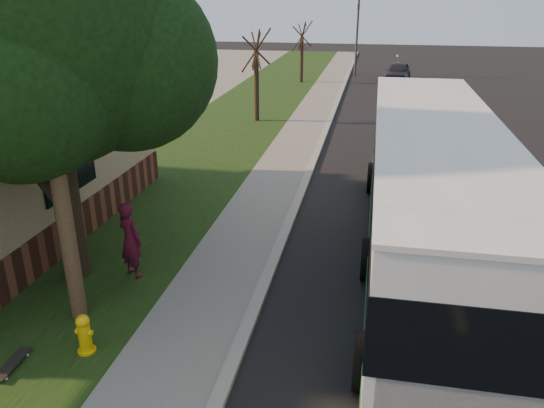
{
  "coord_description": "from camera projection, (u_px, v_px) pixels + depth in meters",
  "views": [
    {
      "loc": [
        2.05,
        -6.91,
        5.96
      ],
      "look_at": [
        -0.04,
        3.93,
        1.5
      ],
      "focal_mm": 35.0,
      "sensor_mm": 36.0,
      "label": 1
    }
  ],
  "objects": [
    {
      "name": "ground",
      "position": [
        230.0,
        373.0,
        8.89
      ],
      "size": [
        120.0,
        120.0,
        0.0
      ],
      "primitive_type": "plane",
      "color": "black",
      "rests_on": "ground"
    },
    {
      "name": "road",
      "position": [
        428.0,
        187.0,
        17.29
      ],
      "size": [
        8.0,
        80.0,
        0.01
      ],
      "primitive_type": "cube",
      "color": "black",
      "rests_on": "ground"
    },
    {
      "name": "curb",
      "position": [
        307.0,
        178.0,
        17.97
      ],
      "size": [
        0.25,
        80.0,
        0.12
      ],
      "primitive_type": "cube",
      "color": "gray",
      "rests_on": "ground"
    },
    {
      "name": "sidewalk",
      "position": [
        278.0,
        176.0,
        18.15
      ],
      "size": [
        2.0,
        80.0,
        0.08
      ],
      "primitive_type": "cube",
      "color": "slate",
      "rests_on": "ground"
    },
    {
      "name": "grass_verge",
      "position": [
        181.0,
        170.0,
        18.77
      ],
      "size": [
        5.0,
        80.0,
        0.07
      ],
      "primitive_type": "cube",
      "color": "black",
      "rests_on": "ground"
    },
    {
      "name": "fire_hydrant",
      "position": [
        84.0,
        334.0,
        9.18
      ],
      "size": [
        0.32,
        0.32,
        0.74
      ],
      "color": "yellow",
      "rests_on": "grass_verge"
    },
    {
      "name": "utility_pole",
      "position": [
        42.0,
        78.0,
        8.64
      ],
      "size": [
        2.86,
        3.21,
        9.07
      ],
      "color": "#473321",
      "rests_on": "ground"
    },
    {
      "name": "leafy_tree",
      "position": [
        47.0,
        35.0,
        10.09
      ],
      "size": [
        6.3,
        6.0,
        7.8
      ],
      "color": "black",
      "rests_on": "grass_verge"
    },
    {
      "name": "bare_tree_near",
      "position": [
        256.0,
        77.0,
        25.08
      ],
      "size": [
        1.38,
        1.21,
        4.31
      ],
      "color": "black",
      "rests_on": "grass_verge"
    },
    {
      "name": "bare_tree_far",
      "position": [
        302.0,
        53.0,
        35.98
      ],
      "size": [
        1.38,
        1.21,
        4.03
      ],
      "color": "black",
      "rests_on": "grass_verge"
    },
    {
      "name": "traffic_signal",
      "position": [
        357.0,
        32.0,
        38.57
      ],
      "size": [
        0.18,
        0.22,
        5.5
      ],
      "color": "#2D2D30",
      "rests_on": "ground"
    },
    {
      "name": "transit_bus",
      "position": [
        431.0,
        191.0,
        11.84
      ],
      "size": [
        2.87,
        12.42,
        3.36
      ],
      "color": "silver",
      "rests_on": "ground"
    },
    {
      "name": "skateboarder",
      "position": [
        130.0,
        240.0,
        11.48
      ],
      "size": [
        0.76,
        0.67,
        1.74
      ],
      "primitive_type": "imported",
      "rotation": [
        0.0,
        0.0,
        2.65
      ],
      "color": "#4A0E22",
      "rests_on": "grass_verge"
    },
    {
      "name": "skateboard_main",
      "position": [
        12.0,
        364.0,
        8.9
      ],
      "size": [
        0.26,
        0.88,
        0.08
      ],
      "color": "black",
      "rests_on": "grass_verge"
    },
    {
      "name": "distant_car",
      "position": [
        398.0,
        72.0,
        37.12
      ],
      "size": [
        2.06,
        4.07,
        1.33
      ],
      "primitive_type": "imported",
      "rotation": [
        0.0,
        0.0,
        -0.13
      ],
      "color": "black",
      "rests_on": "ground"
    }
  ]
}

